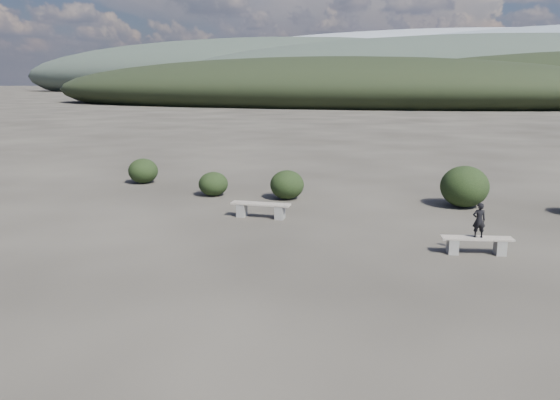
% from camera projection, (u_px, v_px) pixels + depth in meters
% --- Properties ---
extents(ground, '(1200.00, 1200.00, 0.00)m').
position_uv_depth(ground, '(246.00, 292.00, 10.68)').
color(ground, '#2A2621').
rests_on(ground, ground).
extents(bench_left, '(1.84, 0.51, 0.45)m').
position_uv_depth(bench_left, '(261.00, 209.00, 16.52)').
color(bench_left, slate).
rests_on(bench_left, ground).
extents(bench_right, '(1.70, 0.76, 0.42)m').
position_uv_depth(bench_right, '(476.00, 244.00, 13.01)').
color(bench_right, slate).
rests_on(bench_right, ground).
extents(seated_person, '(0.35, 0.28, 0.84)m').
position_uv_depth(seated_person, '(479.00, 220.00, 12.88)').
color(seated_person, black).
rests_on(seated_person, bench_right).
extents(shrub_a, '(1.06, 1.06, 0.87)m').
position_uv_depth(shrub_a, '(213.00, 184.00, 19.73)').
color(shrub_a, black).
rests_on(shrub_a, ground).
extents(shrub_b, '(1.19, 1.19, 1.02)m').
position_uv_depth(shrub_b, '(287.00, 185.00, 19.14)').
color(shrub_b, black).
rests_on(shrub_b, ground).
extents(shrub_d, '(1.56, 1.56, 1.37)m').
position_uv_depth(shrub_d, '(465.00, 187.00, 17.88)').
color(shrub_d, black).
rests_on(shrub_d, ground).
extents(shrub_f, '(1.19, 1.19, 1.01)m').
position_uv_depth(shrub_f, '(143.00, 171.00, 22.20)').
color(shrub_f, black).
rests_on(shrub_f, ground).
extents(mountain_ridges, '(500.00, 400.00, 56.00)m').
position_uv_depth(mountain_ridges, '(458.00, 71.00, 323.31)').
color(mountain_ridges, black).
rests_on(mountain_ridges, ground).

